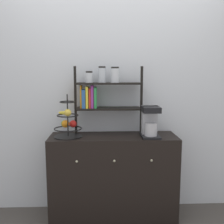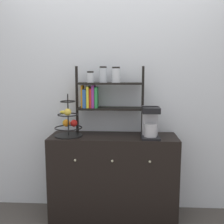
# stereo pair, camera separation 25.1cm
# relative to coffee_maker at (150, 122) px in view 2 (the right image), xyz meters

# --- Properties ---
(wall_back) EXTENTS (7.00, 0.05, 2.60)m
(wall_back) POSITION_rel_coffee_maker_xyz_m (-0.36, 0.28, 0.28)
(wall_back) COLOR silver
(wall_back) RESTS_ON ground_plane
(sideboard) EXTENTS (1.28, 0.43, 0.87)m
(sideboard) POSITION_rel_coffee_maker_xyz_m (-0.36, 0.03, -0.59)
(sideboard) COLOR black
(sideboard) RESTS_ON ground_plane
(coffee_maker) EXTENTS (0.18, 0.25, 0.30)m
(coffee_maker) POSITION_rel_coffee_maker_xyz_m (0.00, 0.00, 0.00)
(coffee_maker) COLOR black
(coffee_maker) RESTS_ON sideboard
(fruit_stand) EXTENTS (0.28, 0.28, 0.42)m
(fruit_stand) POSITION_rel_coffee_maker_xyz_m (-0.82, 0.01, -0.02)
(fruit_stand) COLOR black
(fruit_stand) RESTS_ON sideboard
(shelf_hutch) EXTENTS (0.70, 0.20, 0.70)m
(shelf_hutch) POSITION_rel_coffee_maker_xyz_m (-0.49, 0.14, 0.28)
(shelf_hutch) COLOR black
(shelf_hutch) RESTS_ON sideboard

